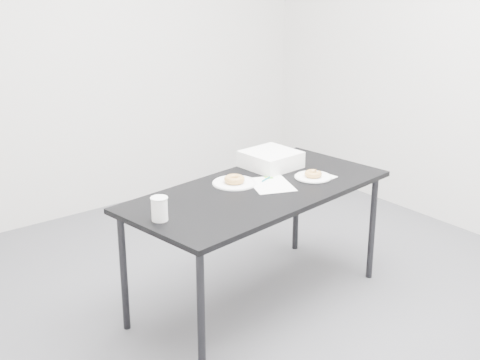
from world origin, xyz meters
TOP-DOWN VIEW (x-y plane):
  - floor at (0.00, 0.00)m, footprint 4.00×4.00m
  - wall_back at (0.00, 2.00)m, footprint 4.00×0.02m
  - wall_right at (2.00, 0.00)m, footprint 0.02×4.00m
  - table at (0.07, 0.03)m, footprint 1.68×0.95m
  - scorecard at (0.17, 0.03)m, footprint 0.31×0.35m
  - logo_patch at (0.24, 0.13)m, footprint 0.06×0.06m
  - pen at (0.22, 0.12)m, footprint 0.13×0.06m
  - napkin at (0.49, -0.05)m, footprint 0.17×0.17m
  - plate_near at (0.45, -0.03)m, footprint 0.22×0.22m
  - donut_near at (0.45, -0.03)m, footprint 0.10×0.10m
  - plate_far at (0.01, 0.18)m, footprint 0.26×0.26m
  - donut_far at (0.01, 0.18)m, footprint 0.16×0.16m
  - coffee_cup at (-0.62, -0.03)m, footprint 0.08×0.08m
  - cup_lid at (0.46, 0.37)m, footprint 0.10×0.10m
  - bakery_box at (0.38, 0.28)m, footprint 0.32×0.32m

SIDE VIEW (x-z plane):
  - floor at x=0.00m, z-range 0.00..0.00m
  - table at x=0.07m, z-range 0.31..1.03m
  - scorecard at x=0.17m, z-range 0.73..0.73m
  - napkin at x=0.49m, z-range 0.73..0.73m
  - plate_far at x=0.01m, z-range 0.73..0.73m
  - logo_patch at x=0.24m, z-range 0.73..0.73m
  - plate_near at x=0.45m, z-range 0.73..0.73m
  - cup_lid at x=0.46m, z-range 0.73..0.74m
  - pen at x=0.22m, z-range 0.73..0.74m
  - donut_near at x=0.45m, z-range 0.73..0.77m
  - donut_far at x=0.01m, z-range 0.73..0.77m
  - bakery_box at x=0.38m, z-range 0.73..0.83m
  - coffee_cup at x=-0.62m, z-range 0.73..0.85m
  - wall_back at x=0.00m, z-range 0.00..2.70m
  - wall_right at x=2.00m, z-range 0.00..2.70m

